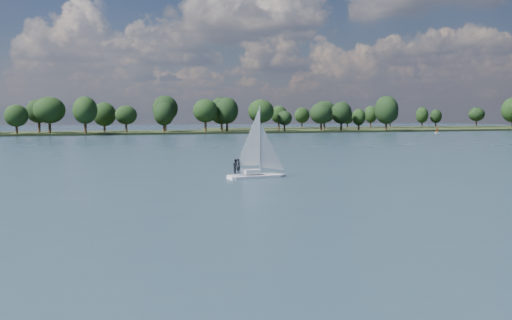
% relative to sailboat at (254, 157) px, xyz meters
% --- Properties ---
extents(ground, '(700.00, 700.00, 0.00)m').
position_rel_sailboat_xyz_m(ground, '(10.92, 55.17, -2.22)').
color(ground, '#233342').
rests_on(ground, ground).
extents(far_shore, '(660.00, 40.00, 1.50)m').
position_rel_sailboat_xyz_m(far_shore, '(10.92, 167.17, -2.22)').
color(far_shore, black).
rests_on(far_shore, ground).
extents(far_shore_back, '(220.00, 30.00, 1.40)m').
position_rel_sailboat_xyz_m(far_shore_back, '(170.92, 215.17, -2.22)').
color(far_shore_back, black).
rests_on(far_shore_back, ground).
extents(sailboat, '(6.16, 2.21, 7.94)m').
position_rel_sailboat_xyz_m(sailboat, '(0.00, 0.00, 0.00)').
color(sailboat, silver).
rests_on(sailboat, ground).
extents(dinghy_orange, '(2.53, 1.28, 3.87)m').
position_rel_sailboat_xyz_m(dinghy_orange, '(128.09, 127.51, -1.31)').
color(dinghy_orange, white).
rests_on(dinghy_orange, ground).
extents(treeline, '(562.81, 73.77, 17.99)m').
position_rel_sailboat_xyz_m(treeline, '(1.76, 162.72, 5.86)').
color(treeline, black).
rests_on(treeline, ground).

